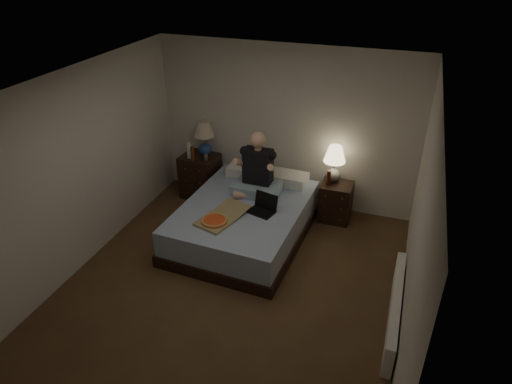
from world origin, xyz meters
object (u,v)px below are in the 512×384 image
at_px(lamp_right, 334,164).
at_px(radiator, 395,309).
at_px(water_bottle, 189,151).
at_px(soda_can, 206,157).
at_px(bed, 244,221).
at_px(nightstand_right, 336,202).
at_px(beer_bottle_right, 329,178).
at_px(person, 257,165).
at_px(laptop, 261,205).
at_px(nightstand_left, 200,176).
at_px(lamp_left, 205,138).
at_px(beer_bottle_left, 193,154).
at_px(pizza_box, 214,221).

xyz_separation_m(lamp_right, radiator, (1.11, -2.00, -0.68)).
relative_size(water_bottle, soda_can, 2.50).
bearing_deg(soda_can, bed, -40.45).
relative_size(lamp_right, radiator, 0.35).
distance_m(nightstand_right, beer_bottle_right, 0.44).
xyz_separation_m(person, laptop, (0.23, -0.47, -0.35)).
xyz_separation_m(bed, water_bottle, (-1.20, 0.78, 0.58)).
height_order(lamp_right, laptop, lamp_right).
relative_size(nightstand_left, lamp_right, 1.28).
bearing_deg(water_bottle, lamp_left, 47.17).
bearing_deg(water_bottle, beer_bottle_right, 1.69).
distance_m(nightstand_left, radiator, 3.77).
height_order(person, laptop, person).
bearing_deg(lamp_left, soda_can, -63.04).
height_order(nightstand_right, person, person).
xyz_separation_m(nightstand_right, person, (-1.07, -0.54, 0.70)).
height_order(bed, laptop, laptop).
height_order(lamp_left, lamp_right, lamp_left).
xyz_separation_m(soda_can, beer_bottle_right, (1.93, 0.05, -0.05)).
distance_m(bed, beer_bottle_left, 1.44).
distance_m(person, pizza_box, 1.05).
height_order(nightstand_right, soda_can, soda_can).
relative_size(beer_bottle_right, pizza_box, 0.30).
height_order(water_bottle, person, person).
distance_m(lamp_right, beer_bottle_left, 2.18).
relative_size(water_bottle, beer_bottle_left, 1.09).
bearing_deg(laptop, person, 131.08).
bearing_deg(water_bottle, laptop, -30.64).
distance_m(nightstand_left, pizza_box, 1.73).
xyz_separation_m(person, radiator, (2.09, -1.37, -0.80)).
xyz_separation_m(lamp_left, person, (1.09, -0.61, 0.00)).
bearing_deg(lamp_right, person, -147.44).
xyz_separation_m(water_bottle, laptop, (1.50, -0.89, -0.19)).
bearing_deg(beer_bottle_right, person, -152.88).
bearing_deg(nightstand_right, lamp_left, 178.86).
height_order(nightstand_right, lamp_right, lamp_right).
distance_m(water_bottle, laptop, 1.75).
bearing_deg(laptop, soda_can, 158.62).
bearing_deg(person, pizza_box, -103.92).
bearing_deg(bed, person, 82.68).
distance_m(bed, radiator, 2.38).
bearing_deg(nightstand_right, person, -152.32).
distance_m(lamp_left, lamp_right, 2.07).
height_order(nightstand_right, water_bottle, water_bottle).
distance_m(lamp_left, water_bottle, 0.31).
distance_m(bed, soda_can, 1.32).
relative_size(nightstand_left, soda_can, 7.16).
relative_size(soda_can, beer_bottle_right, 0.43).
relative_size(lamp_left, lamp_right, 1.00).
relative_size(lamp_right, water_bottle, 2.24).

